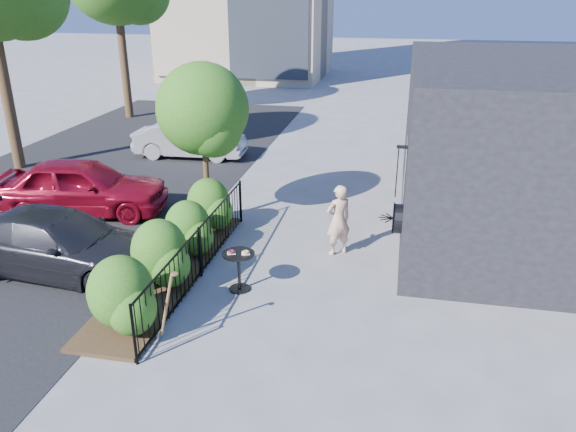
% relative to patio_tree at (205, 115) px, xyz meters
% --- Properties ---
extents(ground, '(120.00, 120.00, 0.00)m').
position_rel_patio_tree_xyz_m(ground, '(2.24, -2.76, -2.76)').
color(ground, gray).
rests_on(ground, ground).
extents(shop_building, '(6.22, 9.00, 4.00)m').
position_rel_patio_tree_xyz_m(shop_building, '(7.73, 1.74, -0.76)').
color(shop_building, black).
rests_on(shop_building, ground).
extents(fence, '(0.05, 6.05, 1.10)m').
position_rel_patio_tree_xyz_m(fence, '(0.74, -2.76, -2.20)').
color(fence, black).
rests_on(fence, ground).
extents(planting_bed, '(1.30, 6.00, 0.08)m').
position_rel_patio_tree_xyz_m(planting_bed, '(0.04, -2.76, -2.72)').
color(planting_bed, '#382616').
rests_on(planting_bed, ground).
extents(shrubs, '(1.10, 5.60, 1.24)m').
position_rel_patio_tree_xyz_m(shrubs, '(0.14, -2.66, -2.06)').
color(shrubs, '#255A14').
rests_on(shrubs, ground).
extents(patio_tree, '(2.20, 2.20, 3.94)m').
position_rel_patio_tree_xyz_m(patio_tree, '(0.00, 0.00, 0.00)').
color(patio_tree, '#3F2B19').
rests_on(patio_tree, ground).
extents(street, '(9.00, 30.00, 0.01)m').
position_rel_patio_tree_xyz_m(street, '(-4.76, 0.24, -2.76)').
color(street, black).
rests_on(street, ground).
extents(cafe_table, '(0.63, 0.63, 0.85)m').
position_rel_patio_tree_xyz_m(cafe_table, '(1.67, -3.13, -2.21)').
color(cafe_table, black).
rests_on(cafe_table, ground).
extents(woman, '(0.71, 0.66, 1.62)m').
position_rel_patio_tree_xyz_m(woman, '(3.37, -1.11, -1.95)').
color(woman, '#DCAE8E').
rests_on(woman, ground).
extents(shovel, '(0.46, 0.18, 1.38)m').
position_rel_patio_tree_xyz_m(shovel, '(0.98, -5.09, -2.16)').
color(shovel, brown).
rests_on(shovel, ground).
extents(car_red, '(4.59, 2.46, 1.48)m').
position_rel_patio_tree_xyz_m(car_red, '(-3.48, -0.01, -2.02)').
color(car_red, maroon).
rests_on(car_red, ground).
extents(car_silver, '(3.94, 1.56, 1.28)m').
position_rel_patio_tree_xyz_m(car_silver, '(-2.63, 5.59, -2.13)').
color(car_silver, '#A6A6AA').
rests_on(car_silver, ground).
extents(car_darkgrey, '(4.62, 2.13, 1.31)m').
position_rel_patio_tree_xyz_m(car_darkgrey, '(-2.18, -3.14, -2.11)').
color(car_darkgrey, black).
rests_on(car_darkgrey, ground).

